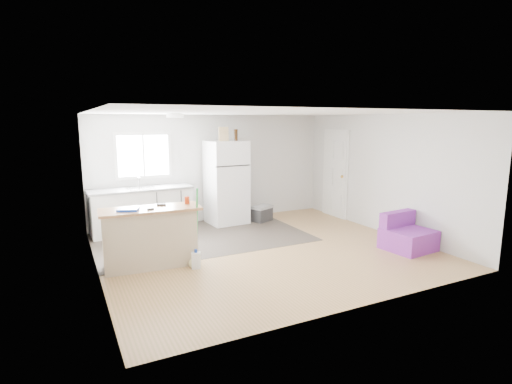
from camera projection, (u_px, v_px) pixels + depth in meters
room at (264, 183)px, 6.89m from camera, size 5.51×5.01×2.41m
vinyl_zone at (202, 237)px, 7.89m from camera, size 4.05×2.50×0.00m
window at (143, 156)px, 8.34m from camera, size 1.18×0.06×0.98m
interior_door at (335, 174)px, 9.49m from camera, size 0.11×0.92×2.10m
ceiling_fixture at (175, 116)px, 7.22m from camera, size 0.30×0.30×0.07m
kitchen_cabinets at (142, 210)px, 8.20m from camera, size 2.08×0.73×1.20m
peninsula at (150, 237)px, 6.22m from camera, size 1.56×0.68×0.94m
refrigerator at (226, 182)px, 8.86m from camera, size 0.86×0.82×1.84m
cooler at (262, 213)px, 9.12m from camera, size 0.56×0.48×0.36m
purple_seat at (407, 236)px, 7.12m from camera, size 0.85×0.81×0.64m
cleaner_jug at (196, 260)px, 6.18m from camera, size 0.16×0.14×0.31m
mop at (194, 252)px, 6.27m from camera, size 0.23×0.35×1.26m
red_cup at (187, 200)px, 6.46m from camera, size 0.10×0.10×0.12m
blue_tray at (128, 210)px, 5.97m from camera, size 0.36×0.32×0.04m
tool_a at (161, 205)px, 6.34m from camera, size 0.15×0.10×0.03m
tool_b at (151, 209)px, 6.03m from camera, size 0.11×0.06×0.03m
cardboard_box at (223, 134)px, 8.59m from camera, size 0.22×0.14×0.30m
bottle_left at (236, 135)px, 8.73m from camera, size 0.09×0.09×0.25m
bottle_right at (235, 135)px, 8.77m from camera, size 0.07×0.07×0.25m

